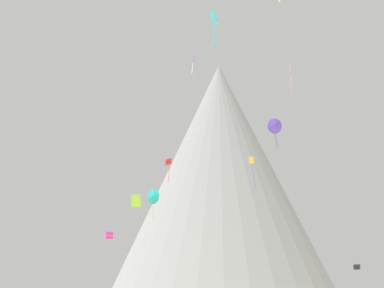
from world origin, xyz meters
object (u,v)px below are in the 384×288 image
object	(u,v)px
kite_red_mid	(168,162)
kite_black_low	(357,267)
kite_violet_high	(193,62)
kite_teal_mid	(153,197)
kite_magenta_low	(109,235)
kite_rainbow_high	(290,72)
kite_indigo_mid	(274,126)
kite_lime_low	(136,201)
kite_cyan_high	(214,22)
kite_gold_mid	(252,165)
rock_massif	(219,187)

from	to	relation	value
kite_red_mid	kite_black_low	distance (m)	35.77
kite_violet_high	kite_teal_mid	world-z (taller)	kite_violet_high
kite_violet_high	kite_magenta_low	bearing A→B (deg)	-102.76
kite_rainbow_high	kite_indigo_mid	distance (m)	14.71
kite_lime_low	kite_cyan_high	bearing A→B (deg)	-164.46
kite_lime_low	kite_gold_mid	distance (m)	28.19
kite_red_mid	kite_cyan_high	size ratio (longest dim) A/B	0.97
kite_gold_mid	kite_red_mid	bearing A→B (deg)	-141.12
rock_massif	kite_indigo_mid	distance (m)	70.78
rock_massif	kite_cyan_high	xyz separation A→B (m)	(11.81, -86.26, 0.63)
kite_black_low	kite_teal_mid	bearing A→B (deg)	-143.88
kite_black_low	kite_magenta_low	bearing A→B (deg)	-162.96
kite_rainbow_high	kite_indigo_mid	size ratio (longest dim) A/B	1.22
kite_cyan_high	kite_gold_mid	bearing A→B (deg)	168.60
kite_red_mid	kite_cyan_high	world-z (taller)	kite_cyan_high
kite_red_mid	kite_violet_high	bearing A→B (deg)	-2.19
kite_violet_high	kite_gold_mid	world-z (taller)	kite_violet_high
kite_magenta_low	kite_teal_mid	bearing A→B (deg)	-79.22
kite_violet_high	kite_indigo_mid	world-z (taller)	kite_violet_high
kite_lime_low	kite_teal_mid	size ratio (longest dim) A/B	0.27
kite_red_mid	kite_lime_low	bearing A→B (deg)	-23.37
rock_massif	kite_gold_mid	size ratio (longest dim) A/B	12.68
kite_cyan_high	kite_teal_mid	xyz separation A→B (m)	(-13.72, 25.89, -14.06)
rock_massif	kite_red_mid	xyz separation A→B (m)	(-2.14, -49.58, -5.30)
kite_gold_mid	rock_massif	bearing A→B (deg)	166.68
kite_violet_high	kite_teal_mid	distance (m)	22.20
kite_gold_mid	kite_teal_mid	distance (m)	16.44
kite_cyan_high	kite_black_low	size ratio (longest dim) A/B	4.01
kite_red_mid	kite_teal_mid	size ratio (longest dim) A/B	0.85
kite_indigo_mid	kite_teal_mid	distance (m)	22.13
kite_black_low	kite_red_mid	bearing A→B (deg)	-164.03
kite_violet_high	kite_lime_low	world-z (taller)	kite_violet_high
kite_lime_low	kite_indigo_mid	size ratio (longest dim) A/B	0.32
kite_magenta_low	kite_teal_mid	size ratio (longest dim) A/B	0.36
kite_violet_high	kite_teal_mid	size ratio (longest dim) A/B	0.58
rock_massif	kite_rainbow_high	distance (m)	63.30
kite_magenta_low	kite_cyan_high	bearing A→B (deg)	-90.07
kite_cyan_high	rock_massif	bearing A→B (deg)	179.18
kite_violet_high	kite_cyan_high	bearing A→B (deg)	40.58
kite_violet_high	kite_lime_low	xyz separation A→B (m)	(-3.16, -17.91, -25.22)
kite_cyan_high	kite_indigo_mid	size ratio (longest dim) A/B	1.04
rock_massif	kite_cyan_high	distance (m)	87.07
kite_red_mid	kite_black_low	bearing A→B (deg)	53.21
kite_red_mid	kite_gold_mid	xyz separation A→B (m)	(15.40, -7.06, -2.96)
rock_massif	kite_red_mid	bearing A→B (deg)	-92.48
kite_teal_mid	kite_rainbow_high	bearing A→B (deg)	27.24
kite_red_mid	kite_magenta_low	bearing A→B (deg)	-122.70
kite_cyan_high	kite_black_low	xyz separation A→B (m)	(16.43, 33.40, -24.53)
kite_indigo_mid	kite_gold_mid	bearing A→B (deg)	135.49
kite_rainbow_high	kite_teal_mid	world-z (taller)	kite_rainbow_high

